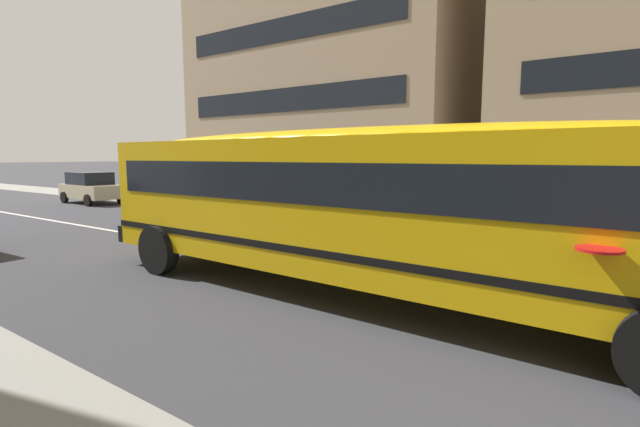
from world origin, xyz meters
TOP-DOWN VIEW (x-y plane):
  - ground_plane at (0.00, 0.00)m, footprint 400.00×400.00m
  - sidewalk_far at (0.00, 7.20)m, footprint 120.00×3.00m
  - lane_centreline at (0.00, 0.00)m, footprint 110.00×0.16m
  - school_bus at (-2.48, -1.31)m, footprint 13.33×3.32m
  - parked_car_beige_near_corner at (-22.43, 4.33)m, footprint 3.96×2.00m
  - parked_car_teal_mid_block at (-12.26, 4.41)m, footprint 3.92×1.92m
  - apartment_block_far_left at (-12.73, 13.40)m, footprint 14.64×9.45m

SIDE VIEW (x-z plane):
  - ground_plane at x=0.00m, z-range 0.00..0.00m
  - lane_centreline at x=0.00m, z-range 0.00..0.01m
  - sidewalk_far at x=0.00m, z-range 0.00..0.01m
  - parked_car_beige_near_corner at x=-22.43m, z-range 0.02..1.66m
  - parked_car_teal_mid_block at x=-12.26m, z-range 0.02..1.66m
  - school_bus at x=-2.48m, z-range 0.28..3.25m
  - apartment_block_far_left at x=-12.73m, z-range 0.00..16.50m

